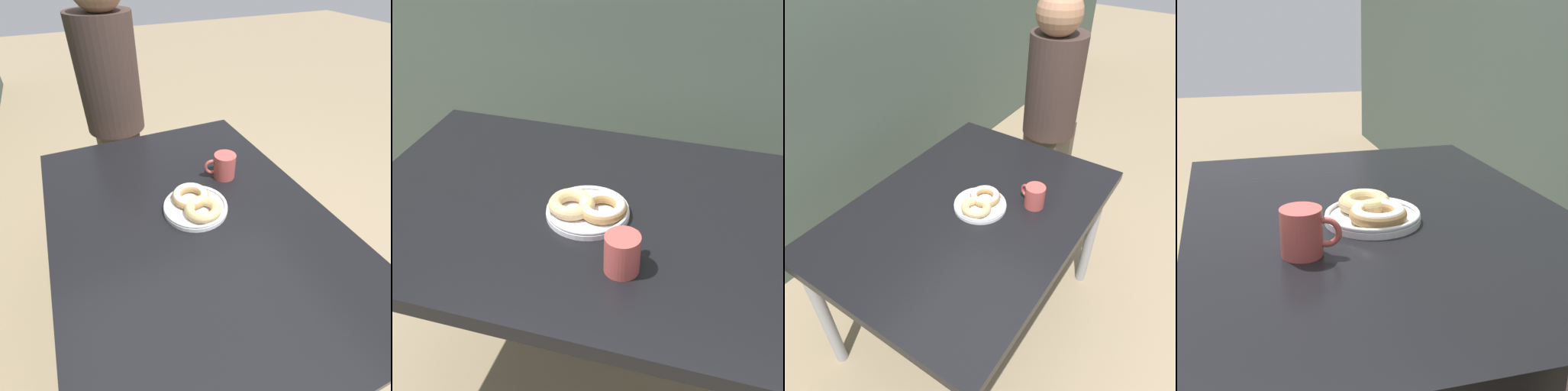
% 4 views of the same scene
% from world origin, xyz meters
% --- Properties ---
extents(dining_table, '(1.19, 0.86, 0.72)m').
position_xyz_m(dining_table, '(0.00, 0.13, 0.65)').
color(dining_table, black).
rests_on(dining_table, ground_plane).
extents(donut_plate, '(0.22, 0.21, 0.05)m').
position_xyz_m(donut_plate, '(0.03, 0.10, 0.74)').
color(donut_plate, white).
rests_on(donut_plate, dining_table).
extents(coffee_mug, '(0.08, 0.11, 0.09)m').
position_xyz_m(coffee_mug, '(0.16, -0.07, 0.76)').
color(coffee_mug, '#B74C47').
rests_on(coffee_mug, dining_table).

